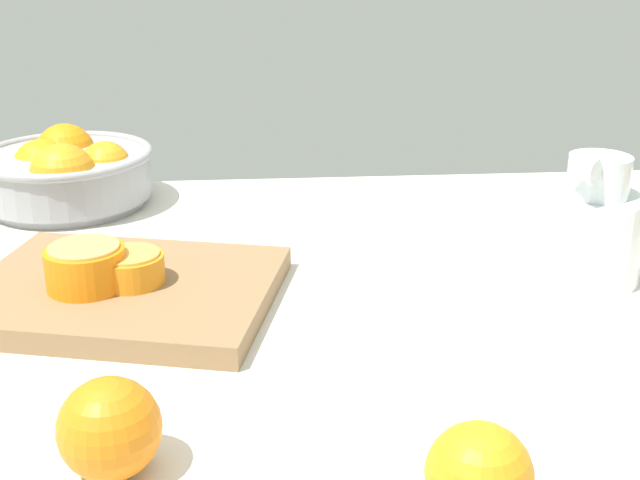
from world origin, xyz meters
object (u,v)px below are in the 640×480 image
orange_half_0 (86,265)px  loose_orange_1 (479,476)px  juice_pitcher (591,235)px  loose_orange_3 (110,429)px  orange_half_1 (131,268)px  fruit_bowl (67,172)px  cutting_board (124,292)px

orange_half_0 → loose_orange_1: loose_orange_1 is taller
juice_pitcher → loose_orange_3: bearing=-146.4°
juice_pitcher → orange_half_1: bearing=-176.6°
fruit_bowl → orange_half_0: fruit_bowl is taller
juice_pitcher → loose_orange_1: size_ratio=2.06×
juice_pitcher → orange_half_1: (-49.55, -2.92, -1.00)cm
cutting_board → loose_orange_3: bearing=-83.4°
juice_pitcher → loose_orange_1: 44.51cm
orange_half_1 → loose_orange_1: (27.10, -35.48, -0.44)cm
loose_orange_3 → cutting_board: bearing=96.6°
loose_orange_1 → loose_orange_3: loose_orange_3 is taller
juice_pitcher → orange_half_0: (-53.90, -3.30, -0.40)cm
loose_orange_3 → fruit_bowl: bearing=104.1°
fruit_bowl → orange_half_1: (13.10, -32.94, -0.73)cm
orange_half_0 → juice_pitcher: bearing=3.5°
loose_orange_1 → orange_half_1: bearing=127.4°
cutting_board → orange_half_1: 3.01cm
loose_orange_3 → juice_pitcher: bearing=33.6°
fruit_bowl → orange_half_0: size_ratio=2.97×
cutting_board → orange_half_0: bearing=-167.2°
loose_orange_1 → cutting_board: bearing=128.1°
fruit_bowl → loose_orange_3: 63.31cm
orange_half_0 → orange_half_1: (4.35, 0.38, -0.60)cm
juice_pitcher → loose_orange_3: 56.70cm
juice_pitcher → orange_half_0: bearing=-176.5°
cutting_board → loose_orange_1: loose_orange_1 is taller
cutting_board → loose_orange_3: loose_orange_3 is taller
loose_orange_1 → juice_pitcher: bearing=59.7°
orange_half_0 → loose_orange_1: bearing=-48.1°
cutting_board → loose_orange_1: size_ratio=4.30×
orange_half_0 → orange_half_1: size_ratio=1.17×
fruit_bowl → loose_orange_3: fruit_bowl is taller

